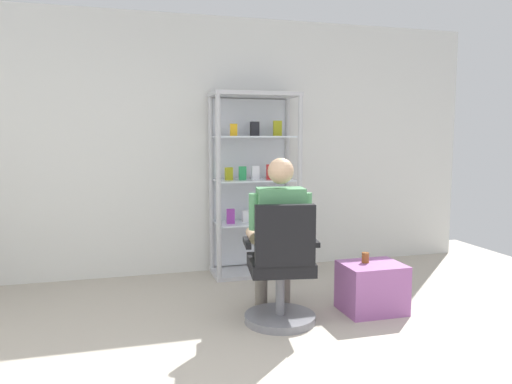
% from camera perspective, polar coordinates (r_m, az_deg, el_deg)
% --- Properties ---
extents(back_wall, '(6.00, 0.10, 2.70)m').
position_cam_1_polar(back_wall, '(5.30, -5.21, 5.34)').
color(back_wall, silver).
rests_on(back_wall, ground).
extents(display_cabinet_main, '(0.90, 0.45, 1.90)m').
position_cam_1_polar(display_cabinet_main, '(5.18, -0.33, 1.04)').
color(display_cabinet_main, '#B7B7BC').
rests_on(display_cabinet_main, ground).
extents(office_chair, '(0.60, 0.56, 0.96)m').
position_cam_1_polar(office_chair, '(3.82, 2.96, -9.61)').
color(office_chair, slate).
rests_on(office_chair, ground).
extents(seated_shopkeeper, '(0.53, 0.60, 1.29)m').
position_cam_1_polar(seated_shopkeeper, '(3.90, 2.60, -4.45)').
color(seated_shopkeeper, slate).
rests_on(seated_shopkeeper, ground).
extents(storage_crate, '(0.50, 0.40, 0.41)m').
position_cam_1_polar(storage_crate, '(4.26, 13.31, -10.76)').
color(storage_crate, '#9E599E').
rests_on(storage_crate, ground).
extents(tea_glass, '(0.06, 0.06, 0.09)m').
position_cam_1_polar(tea_glass, '(4.21, 12.61, -7.46)').
color(tea_glass, brown).
rests_on(tea_glass, storage_crate).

